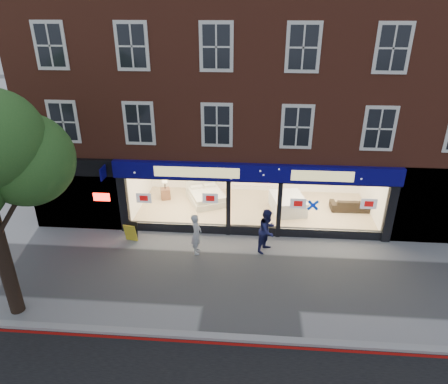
# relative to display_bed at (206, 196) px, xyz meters

# --- Properties ---
(ground) EXTENTS (120.00, 120.00, 0.00)m
(ground) POSITION_rel_display_bed_xyz_m (2.34, -5.89, -0.41)
(ground) COLOR gray
(ground) RESTS_ON ground
(kerb_line) EXTENTS (60.00, 0.10, 0.01)m
(kerb_line) POSITION_rel_display_bed_xyz_m (2.34, -8.99, -0.40)
(kerb_line) COLOR #8C0A07
(kerb_line) RESTS_ON ground
(kerb_stone) EXTENTS (60.00, 0.25, 0.12)m
(kerb_stone) POSITION_rel_display_bed_xyz_m (2.34, -8.79, -0.35)
(kerb_stone) COLOR gray
(kerb_stone) RESTS_ON ground
(showroom_floor) EXTENTS (11.00, 4.50, 0.10)m
(showroom_floor) POSITION_rel_display_bed_xyz_m (2.34, -0.64, -0.36)
(showroom_floor) COLOR tan
(showroom_floor) RESTS_ON ground
(building) EXTENTS (19.00, 8.26, 10.30)m
(building) POSITION_rel_display_bed_xyz_m (2.32, 1.04, 6.26)
(building) COLOR brown
(building) RESTS_ON ground
(display_bed) EXTENTS (2.22, 2.40, 1.09)m
(display_bed) POSITION_rel_display_bed_xyz_m (0.00, 0.00, 0.00)
(display_bed) COLOR beige
(display_bed) RESTS_ON showroom_floor
(bedside_table) EXTENTS (0.57, 0.57, 0.55)m
(bedside_table) POSITION_rel_display_bed_xyz_m (-2.06, 0.13, -0.03)
(bedside_table) COLOR brown
(bedside_table) RESTS_ON showroom_floor
(mattress_stack) EXTENTS (1.76, 2.06, 0.71)m
(mattress_stack) POSITION_rel_display_bed_xyz_m (3.94, -0.65, 0.05)
(mattress_stack) COLOR silver
(mattress_stack) RESTS_ON showroom_floor
(sofa) EXTENTS (1.94, 0.80, 0.56)m
(sofa) POSITION_rel_display_bed_xyz_m (6.94, -0.36, -0.03)
(sofa) COLOR black
(sofa) RESTS_ON showroom_floor
(a_board) EXTENTS (0.59, 0.44, 0.81)m
(a_board) POSITION_rel_display_bed_xyz_m (-2.69, -3.68, -0.00)
(a_board) COLOR gold
(a_board) RESTS_ON ground
(pedestrian_grey) EXTENTS (0.42, 0.63, 1.68)m
(pedestrian_grey) POSITION_rel_display_bed_xyz_m (0.14, -4.33, 0.43)
(pedestrian_grey) COLOR #B2B6BB
(pedestrian_grey) RESTS_ON ground
(pedestrian_blue) EXTENTS (1.05, 1.11, 1.81)m
(pedestrian_blue) POSITION_rel_display_bed_xyz_m (2.91, -3.96, 0.50)
(pedestrian_blue) COLOR #1B1E4D
(pedestrian_blue) RESTS_ON ground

